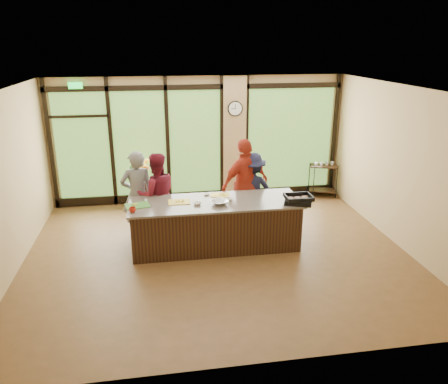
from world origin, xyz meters
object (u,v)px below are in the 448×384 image
object	(u,v)px
island_base	(215,225)
cook_left	(137,195)
cook_right	(252,190)
bar_cart	(323,176)
roasting_pan	(298,201)
flower_stand	(142,195)

from	to	relation	value
island_base	cook_left	distance (m)	1.68
cook_right	bar_cart	bearing A→B (deg)	-151.83
roasting_pan	bar_cart	xyz separation A→B (m)	(1.58, 2.75, -0.42)
island_base	flower_stand	xyz separation A→B (m)	(-1.42, 2.21, -0.08)
island_base	bar_cart	bearing A→B (deg)	37.95
cook_left	island_base	bearing A→B (deg)	144.53
cook_left	cook_right	size ratio (longest dim) A/B	1.11
island_base	roasting_pan	xyz separation A→B (m)	(1.50, -0.34, 0.52)
cook_right	roasting_pan	size ratio (longest dim) A/B	3.28
roasting_pan	island_base	bearing A→B (deg)	-170.21
bar_cart	island_base	bearing A→B (deg)	-121.58
island_base	cook_left	size ratio (longest dim) A/B	1.75
cook_right	flower_stand	bearing A→B (deg)	-36.99
cook_right	roasting_pan	world-z (taller)	cook_right
island_base	flower_stand	world-z (taller)	island_base
cook_left	bar_cart	world-z (taller)	cook_left
cook_left	flower_stand	bearing A→B (deg)	-99.77
cook_right	bar_cart	world-z (taller)	cook_right
bar_cart	cook_left	bearing A→B (deg)	-139.22
flower_stand	bar_cart	world-z (taller)	bar_cart
cook_left	cook_right	distance (m)	2.34
island_base	cook_right	bearing A→B (deg)	44.18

